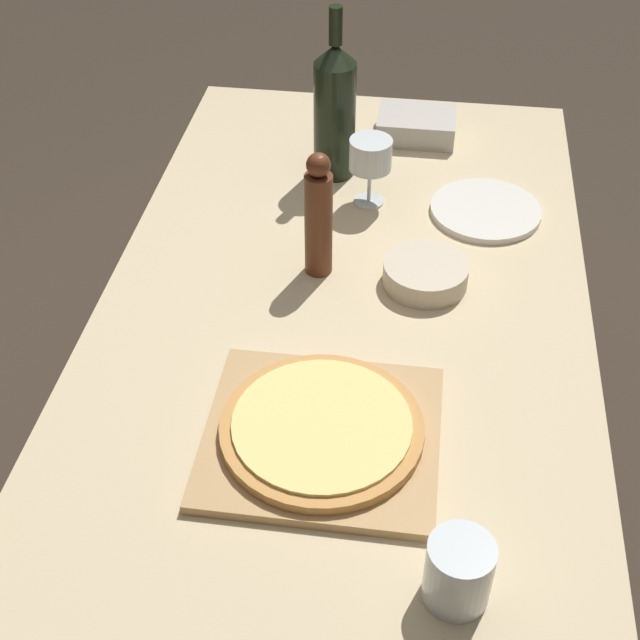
# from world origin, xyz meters

# --- Properties ---
(ground_plane) EXTENTS (12.00, 12.00, 0.00)m
(ground_plane) POSITION_xyz_m (0.00, 0.00, 0.00)
(ground_plane) COLOR #382D23
(dining_table) EXTENTS (0.90, 1.62, 0.74)m
(dining_table) POSITION_xyz_m (0.00, 0.00, 0.66)
(dining_table) COLOR #CCB78E
(dining_table) RESTS_ON ground_plane
(cutting_board) EXTENTS (0.36, 0.34, 0.02)m
(cutting_board) POSITION_xyz_m (0.01, -0.35, 0.75)
(cutting_board) COLOR tan
(cutting_board) RESTS_ON dining_table
(pizza) EXTENTS (0.32, 0.32, 0.02)m
(pizza) POSITION_xyz_m (0.01, -0.35, 0.77)
(pizza) COLOR #C68947
(pizza) RESTS_ON cutting_board
(wine_bottle) EXTENTS (0.09, 0.09, 0.38)m
(wine_bottle) POSITION_xyz_m (-0.08, 0.44, 0.89)
(wine_bottle) COLOR black
(wine_bottle) RESTS_ON dining_table
(pepper_mill) EXTENTS (0.05, 0.05, 0.25)m
(pepper_mill) POSITION_xyz_m (-0.06, 0.08, 0.86)
(pepper_mill) COLOR #5B2D19
(pepper_mill) RESTS_ON dining_table
(wine_glass) EXTENTS (0.09, 0.09, 0.15)m
(wine_glass) POSITION_xyz_m (0.01, 0.33, 0.85)
(wine_glass) COLOR silver
(wine_glass) RESTS_ON dining_table
(small_bowl) EXTENTS (0.16, 0.16, 0.05)m
(small_bowl) POSITION_xyz_m (0.14, 0.07, 0.76)
(small_bowl) COLOR beige
(small_bowl) RESTS_ON dining_table
(drinking_tumbler) EXTENTS (0.09, 0.09, 0.10)m
(drinking_tumbler) POSITION_xyz_m (0.22, -0.59, 0.79)
(drinking_tumbler) COLOR silver
(drinking_tumbler) RESTS_ON dining_table
(dinner_plate) EXTENTS (0.23, 0.23, 0.01)m
(dinner_plate) POSITION_xyz_m (0.26, 0.32, 0.75)
(dinner_plate) COLOR silver
(dinner_plate) RESTS_ON dining_table
(food_container) EXTENTS (0.18, 0.14, 0.06)m
(food_container) POSITION_xyz_m (0.10, 0.62, 0.77)
(food_container) COLOR #BCB7AD
(food_container) RESTS_ON dining_table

